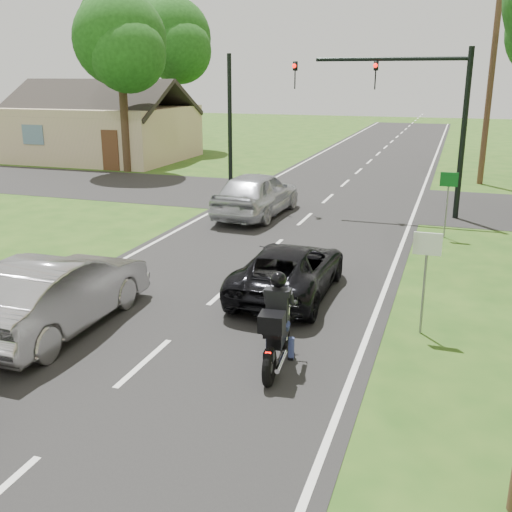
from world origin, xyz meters
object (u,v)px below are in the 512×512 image
Objects in this scene: utility_pole_far at (491,74)px; sign_white at (426,259)px; dark_suv at (289,269)px; silver_sedan at (58,293)px; sign_green at (448,189)px; silver_suv at (257,194)px; motorcycle_rider at (277,331)px; traffic_signal at (412,102)px.

utility_pole_far is 4.71× the size of sign_white.
sign_white is at bearing 156.69° from dark_suv.
silver_sedan is 12.52m from sign_green.
silver_suv is 2.33× the size of sign_green.
motorcycle_rider reaches higher than silver_suv.
sign_green is at bearing -126.21° from silver_sedan.
traffic_signal reaches higher than silver_sedan.
motorcycle_rider is at bearing -103.89° from sign_green.
silver_sedan is at bearing 90.16° from silver_suv.
dark_suv is 0.69× the size of traffic_signal.
sign_white is (7.09, 2.14, 0.80)m from silver_sedan.
dark_suv is at bearing 116.84° from silver_suv.
silver_sedan is at bearing -125.72° from sign_green.
sign_white reaches higher than dark_suv.
sign_green reaches higher than dark_suv.
silver_sedan is 2.24× the size of sign_green.
motorcycle_rider is at bearing 113.28° from silver_suv.
sign_white is 8.00m from sign_green.
silver_sedan is 0.96× the size of silver_suv.
silver_sedan is 14.74m from traffic_signal.
motorcycle_rider is at bearing -100.23° from utility_pole_far.
silver_suv is at bearing 104.51° from motorcycle_rider.
sign_white is (3.17, -1.34, 0.97)m from dark_suv.
sign_white is (1.36, -11.02, -2.54)m from traffic_signal.
motorcycle_rider reaches higher than dark_suv.
utility_pole_far is at bearing 85.49° from sign_white.
silver_suv is 0.49× the size of utility_pole_far.
motorcycle_rider is 13.83m from traffic_signal.
sign_green reaches higher than silver_sedan.
utility_pole_far is (8.59, 21.16, 4.29)m from silver_sedan.
sign_green reaches higher than motorcycle_rider.
silver_sedan is at bearing 171.75° from motorcycle_rider.
silver_suv is 0.77× the size of traffic_signal.
sign_white is at bearing 39.08° from motorcycle_rider.
dark_suv is 7.53m from sign_green.
sign_white is at bearing -91.43° from sign_green.
traffic_signal reaches higher than motorcycle_rider.
silver_sedan is (-3.93, -3.48, 0.17)m from dark_suv.
silver_sedan is 7.45m from sign_white.
traffic_signal is 4.24m from sign_green.
sign_green is at bearing 174.74° from silver_suv.
motorcycle_rider is 12.07m from silver_suv.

